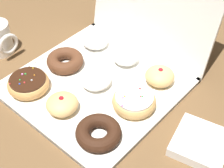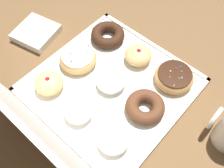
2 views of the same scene
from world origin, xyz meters
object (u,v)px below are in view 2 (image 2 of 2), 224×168
sprinkle_donut_0 (174,77)px  powdered_filled_donut_7 (79,112)px  powdered_filled_donut_6 (113,140)px  jelly_filled_donut_8 (49,83)px  sprinkle_donut_5 (78,58)px  jelly_filled_donut_1 (139,56)px  donut_box (111,85)px  chocolate_cake_ring_donut_2 (108,35)px  napkin_stack (36,33)px  chocolate_cake_ring_donut_3 (145,107)px  powdered_filled_donut_4 (113,81)px

sprinkle_donut_0 → powdered_filled_donut_7: (0.13, 0.27, 0.00)m
powdered_filled_donut_6 → jelly_filled_donut_8: jelly_filled_donut_8 is taller
powdered_filled_donut_6 → powdered_filled_donut_7: size_ratio=1.04×
sprinkle_donut_0 → jelly_filled_donut_8: bearing=45.5°
sprinkle_donut_5 → jelly_filled_donut_8: bearing=92.1°
jelly_filled_donut_1 → powdered_filled_donut_6: 0.29m
sprinkle_donut_0 → powdered_filled_donut_6: 0.27m
powdered_filled_donut_6 → jelly_filled_donut_8: bearing=-0.6°
donut_box → sprinkle_donut_0: bearing=-133.8°
chocolate_cake_ring_donut_2 → powdered_filled_donut_7: size_ratio=1.41×
donut_box → napkin_stack: size_ratio=3.38×
sprinkle_donut_0 → sprinkle_donut_5: size_ratio=1.00×
jelly_filled_donut_1 → powdered_filled_donut_7: 0.26m
jelly_filled_donut_1 → chocolate_cake_ring_donut_3: size_ratio=0.77×
jelly_filled_donut_1 → napkin_stack: size_ratio=0.67×
chocolate_cake_ring_donut_3 → jelly_filled_donut_1: bearing=-46.7°
powdered_filled_donut_7 → jelly_filled_donut_1: bearing=-90.4°
powdered_filled_donut_6 → napkin_stack: bearing=-14.1°
donut_box → napkin_stack: napkin_stack is taller
sprinkle_donut_5 → napkin_stack: bearing=2.8°
chocolate_cake_ring_donut_3 → sprinkle_donut_5: sprinkle_donut_5 is taller
sprinkle_donut_0 → jelly_filled_donut_8: (0.26, 0.27, 0.00)m
donut_box → chocolate_cake_ring_donut_3: chocolate_cake_ring_donut_3 is taller
chocolate_cake_ring_donut_2 → powdered_filled_donut_7: (-0.14, 0.27, 0.00)m
donut_box → powdered_filled_donut_6: bearing=133.8°
jelly_filled_donut_1 → chocolate_cake_ring_donut_2: 0.14m
sprinkle_donut_0 → napkin_stack: size_ratio=0.92×
donut_box → chocolate_cake_ring_donut_2: 0.19m
donut_box → napkin_stack: 0.34m
donut_box → chocolate_cake_ring_donut_3: size_ratio=3.89×
chocolate_cake_ring_donut_2 → jelly_filled_donut_8: 0.26m
donut_box → sprinkle_donut_0: (-0.13, -0.14, 0.02)m
sprinkle_donut_0 → jelly_filled_donut_8: 0.37m
chocolate_cake_ring_donut_2 → chocolate_cake_ring_donut_3: bearing=152.7°
powdered_filled_donut_6 → jelly_filled_donut_8: (0.26, -0.00, 0.00)m
donut_box → powdered_filled_donut_6: size_ratio=5.14×
sprinkle_donut_5 → powdered_filled_donut_7: (-0.14, 0.13, 0.00)m
donut_box → chocolate_cake_ring_donut_2: (0.13, -0.13, 0.02)m
powdered_filled_donut_6 → jelly_filled_donut_8: 0.26m
chocolate_cake_ring_donut_2 → chocolate_cake_ring_donut_3: chocolate_cake_ring_donut_3 is taller
chocolate_cake_ring_donut_2 → powdered_filled_donut_6: (-0.26, 0.27, 0.00)m
jelly_filled_donut_1 → chocolate_cake_ring_donut_2: bearing=-1.5°
powdered_filled_donut_4 → napkin_stack: bearing=3.1°
powdered_filled_donut_4 → powdered_filled_donut_6: (-0.12, 0.13, 0.00)m
chocolate_cake_ring_donut_3 → powdered_filled_donut_6: powdered_filled_donut_6 is taller
powdered_filled_donut_6 → jelly_filled_donut_8: size_ratio=0.99×
sprinkle_donut_5 → napkin_stack: sprinkle_donut_5 is taller
sprinkle_donut_0 → chocolate_cake_ring_donut_2: sprinkle_donut_0 is taller
napkin_stack → donut_box: bearing=-177.3°
napkin_stack → chocolate_cake_ring_donut_3: bearing=-178.3°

